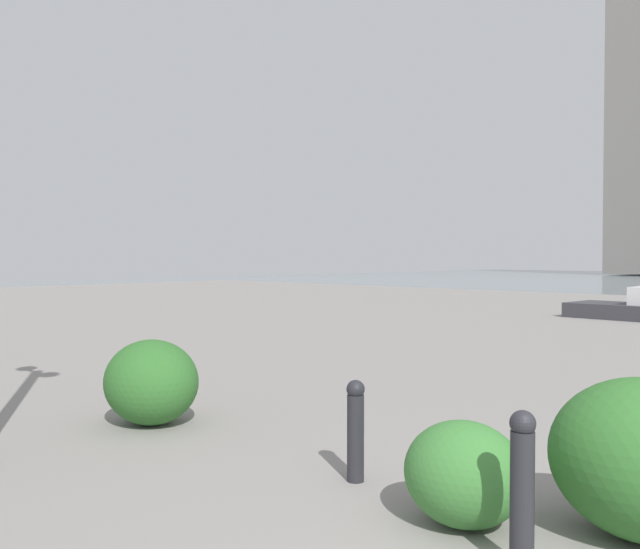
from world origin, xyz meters
TOP-DOWN VIEW (x-y plane):
  - bollard_near at (1.38, -0.53)m, footprint 0.13×0.13m
  - bollard_mid at (2.86, -1.00)m, footprint 0.13×0.13m
  - shrub_low at (1.90, -0.85)m, footprint 0.72×0.65m
  - shrub_wide at (5.28, -0.88)m, footprint 0.94×0.85m

SIDE VIEW (x-z plane):
  - shrub_low at x=1.90m, z-range 0.00..0.61m
  - bollard_mid at x=2.86m, z-range 0.02..0.73m
  - shrub_wide at x=5.28m, z-range 0.00..0.80m
  - bollard_near at x=1.38m, z-range 0.02..0.83m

